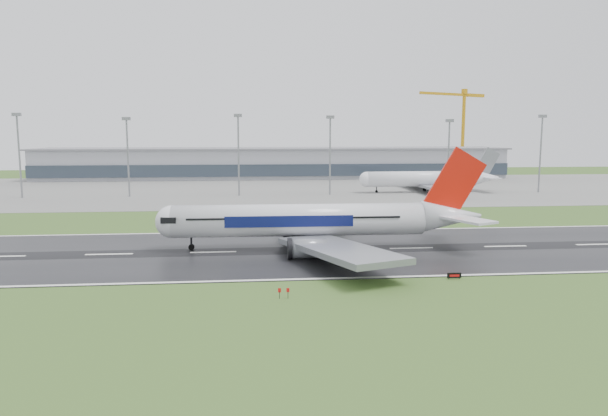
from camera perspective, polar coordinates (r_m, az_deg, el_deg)
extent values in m
plane|color=#31521E|center=(110.20, 1.05, -4.44)|extent=(520.00, 520.00, 0.00)
cube|color=black|center=(110.19, 1.05, -4.42)|extent=(400.00, 45.00, 0.10)
cube|color=slate|center=(233.50, -2.43, 2.04)|extent=(400.00, 130.00, 0.08)
cube|color=#91939B|center=(292.70, -3.07, 4.65)|extent=(240.00, 36.00, 15.00)
cylinder|color=gray|center=(223.34, -27.47, 4.69)|extent=(0.64, 0.64, 29.42)
cylinder|color=gray|center=(212.10, -17.83, 4.88)|extent=(0.64, 0.64, 28.04)
cylinder|color=gray|center=(207.25, -6.82, 5.32)|extent=(0.64, 0.64, 29.32)
cylinder|color=gray|center=(209.33, 2.72, 5.32)|extent=(0.64, 0.64, 28.82)
cylinder|color=gray|center=(220.79, 14.78, 5.04)|extent=(0.64, 0.64, 27.59)
cylinder|color=gray|center=(236.27, 23.36, 5.04)|extent=(0.64, 0.64, 29.40)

